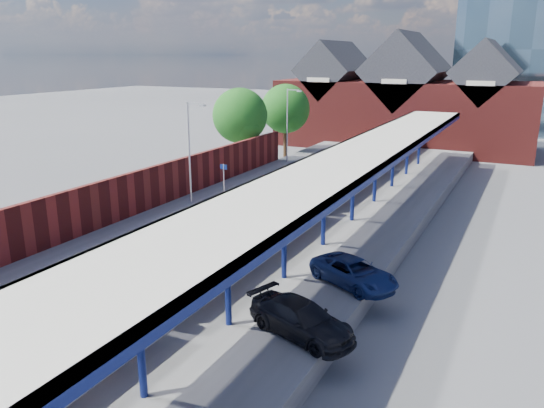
# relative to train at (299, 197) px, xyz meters

# --- Properties ---
(ground) EXTENTS (240.00, 240.00, 0.00)m
(ground) POSITION_rel_train_xyz_m (-1.49, 7.29, -2.12)
(ground) COLOR #5B5B5E
(ground) RESTS_ON ground
(ballast_bed) EXTENTS (6.00, 76.00, 0.06)m
(ballast_bed) POSITION_rel_train_xyz_m (-1.49, -2.71, -2.09)
(ballast_bed) COLOR #473D33
(ballast_bed) RESTS_ON ground
(rails) EXTENTS (4.51, 76.00, 0.14)m
(rails) POSITION_rel_train_xyz_m (-1.49, -2.71, -2.00)
(rails) COLOR slate
(rails) RESTS_ON ground
(left_platform) EXTENTS (5.00, 76.00, 1.00)m
(left_platform) POSITION_rel_train_xyz_m (-6.99, -2.71, -1.62)
(left_platform) COLOR #565659
(left_platform) RESTS_ON ground
(right_platform) EXTENTS (6.00, 76.00, 1.00)m
(right_platform) POSITION_rel_train_xyz_m (4.51, -2.71, -1.62)
(right_platform) COLOR #565659
(right_platform) RESTS_ON ground
(coping_left) EXTENTS (0.30, 76.00, 0.05)m
(coping_left) POSITION_rel_train_xyz_m (-4.64, -2.71, -1.10)
(coping_left) COLOR silver
(coping_left) RESTS_ON left_platform
(coping_right) EXTENTS (0.30, 76.00, 0.05)m
(coping_right) POSITION_rel_train_xyz_m (1.66, -2.71, -1.10)
(coping_right) COLOR silver
(coping_right) RESTS_ON right_platform
(yellow_line) EXTENTS (0.14, 76.00, 0.01)m
(yellow_line) POSITION_rel_train_xyz_m (-5.24, -2.71, -1.12)
(yellow_line) COLOR yellow
(yellow_line) RESTS_ON left_platform
(train) EXTENTS (2.91, 65.92, 3.45)m
(train) POSITION_rel_train_xyz_m (0.00, 0.00, 0.00)
(train) COLOR #0B0F53
(train) RESTS_ON ground
(canopy) EXTENTS (4.50, 52.00, 4.48)m
(canopy) POSITION_rel_train_xyz_m (3.99, -0.76, 3.13)
(canopy) COLOR navy
(canopy) RESTS_ON right_platform
(lamp_post_c) EXTENTS (1.48, 0.18, 7.00)m
(lamp_post_c) POSITION_rel_train_xyz_m (-7.86, -0.71, 2.87)
(lamp_post_c) COLOR #A5A8AA
(lamp_post_c) RESTS_ON left_platform
(lamp_post_d) EXTENTS (1.48, 0.18, 7.00)m
(lamp_post_d) POSITION_rel_train_xyz_m (-7.86, 15.29, 2.87)
(lamp_post_d) COLOR #A5A8AA
(lamp_post_d) RESTS_ON left_platform
(platform_sign) EXTENTS (0.55, 0.08, 2.50)m
(platform_sign) POSITION_rel_train_xyz_m (-6.49, 1.29, 0.57)
(platform_sign) COLOR #A5A8AA
(platform_sign) RESTS_ON left_platform
(brick_wall) EXTENTS (0.35, 50.00, 3.86)m
(brick_wall) POSITION_rel_train_xyz_m (-9.59, -9.17, 0.33)
(brick_wall) COLOR maroon
(brick_wall) RESTS_ON left_platform
(station_building) EXTENTS (30.00, 12.12, 13.78)m
(station_building) POSITION_rel_train_xyz_m (-1.49, 35.29, 3.33)
(station_building) COLOR maroon
(station_building) RESTS_ON ground
(tree_near) EXTENTS (5.20, 5.20, 8.10)m
(tree_near) POSITION_rel_train_xyz_m (-11.84, 13.20, 3.23)
(tree_near) COLOR #382314
(tree_near) RESTS_ON ground
(tree_far) EXTENTS (5.20, 5.20, 8.10)m
(tree_far) POSITION_rel_train_xyz_m (-10.84, 21.20, 3.23)
(tree_far) COLOR #382314
(tree_far) RESTS_ON ground
(parked_car_dark) EXTENTS (4.76, 3.14, 1.28)m
(parked_car_dark) POSITION_rel_train_xyz_m (6.32, -14.17, -0.48)
(parked_car_dark) COLOR black
(parked_car_dark) RESTS_ON right_platform
(parked_car_blue) EXTENTS (4.75, 3.74, 1.20)m
(parked_car_blue) POSITION_rel_train_xyz_m (6.67, -9.04, -0.52)
(parked_car_blue) COLOR navy
(parked_car_blue) RESTS_ON right_platform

